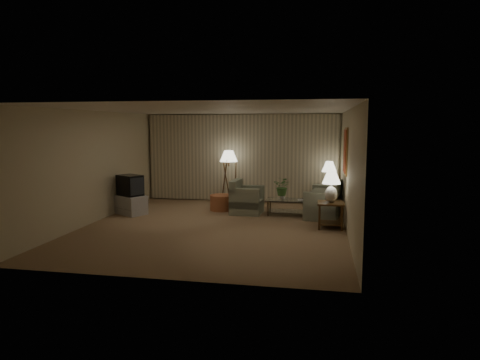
# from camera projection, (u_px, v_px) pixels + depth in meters

# --- Properties ---
(ground) EXTENTS (7.00, 7.00, 0.00)m
(ground) POSITION_uv_depth(u_px,v_px,m) (215.00, 227.00, 9.98)
(ground) COLOR #967153
(ground) RESTS_ON ground
(room_shell) EXTENTS (6.04, 7.02, 2.72)m
(room_shell) POSITION_uv_depth(u_px,v_px,m) (229.00, 148.00, 11.22)
(room_shell) COLOR beige
(room_shell) RESTS_ON ground
(sofa) EXTENTS (1.81, 1.23, 0.71)m
(sofa) POSITION_uv_depth(u_px,v_px,m) (323.00, 202.00, 11.15)
(sofa) COLOR gray
(sofa) RESTS_ON ground
(armchair) EXTENTS (0.92, 0.88, 0.71)m
(armchair) POSITION_uv_depth(u_px,v_px,m) (247.00, 200.00, 11.47)
(armchair) COLOR gray
(armchair) RESTS_ON ground
(side_table_near) EXTENTS (0.60, 0.60, 0.60)m
(side_table_near) POSITION_uv_depth(u_px,v_px,m) (331.00, 210.00, 9.80)
(side_table_near) COLOR #36200E
(side_table_near) RESTS_ON ground
(side_table_far) EXTENTS (0.55, 0.46, 0.60)m
(side_table_far) POSITION_uv_depth(u_px,v_px,m) (329.00, 193.00, 12.27)
(side_table_far) COLOR #36200E
(side_table_far) RESTS_ON ground
(table_lamp_near) EXTENTS (0.42, 0.42, 0.72)m
(table_lamp_near) POSITION_uv_depth(u_px,v_px,m) (331.00, 184.00, 9.72)
(table_lamp_near) COLOR silver
(table_lamp_near) RESTS_ON side_table_near
(table_lamp_far) EXTENTS (0.42, 0.42, 0.73)m
(table_lamp_far) POSITION_uv_depth(u_px,v_px,m) (329.00, 172.00, 12.19)
(table_lamp_far) COLOR silver
(table_lamp_far) RESTS_ON side_table_far
(coffee_table) EXTENTS (1.14, 0.62, 0.41)m
(coffee_table) POSITION_uv_depth(u_px,v_px,m) (288.00, 205.00, 11.23)
(coffee_table) COLOR silver
(coffee_table) RESTS_ON ground
(tv_cabinet) EXTENTS (1.31, 1.27, 0.50)m
(tv_cabinet) POSITION_uv_depth(u_px,v_px,m) (131.00, 205.00, 11.38)
(tv_cabinet) COLOR #B3B3B6
(tv_cabinet) RESTS_ON ground
(crt_tv) EXTENTS (1.04, 1.02, 0.55)m
(crt_tv) POSITION_uv_depth(u_px,v_px,m) (130.00, 185.00, 11.31)
(crt_tv) COLOR black
(crt_tv) RESTS_ON tv_cabinet
(floor_lamp) EXTENTS (0.52, 0.52, 1.61)m
(floor_lamp) POSITION_uv_depth(u_px,v_px,m) (229.00, 176.00, 12.73)
(floor_lamp) COLOR #36200E
(floor_lamp) RESTS_ON ground
(ottoman) EXTENTS (0.82, 0.82, 0.43)m
(ottoman) POSITION_uv_depth(u_px,v_px,m) (222.00, 203.00, 11.90)
(ottoman) COLOR #AE613B
(ottoman) RESTS_ON ground
(vase) EXTENTS (0.17, 0.17, 0.15)m
(vase) POSITION_uv_depth(u_px,v_px,m) (282.00, 197.00, 11.23)
(vase) COLOR silver
(vase) RESTS_ON coffee_table
(flowers) EXTENTS (0.55, 0.52, 0.49)m
(flowers) POSITION_uv_depth(u_px,v_px,m) (283.00, 185.00, 11.19)
(flowers) COLOR #447735
(flowers) RESTS_ON vase
(book) EXTENTS (0.18, 0.24, 0.02)m
(book) POSITION_uv_depth(u_px,v_px,m) (298.00, 200.00, 11.07)
(book) COLOR olive
(book) RESTS_ON coffee_table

